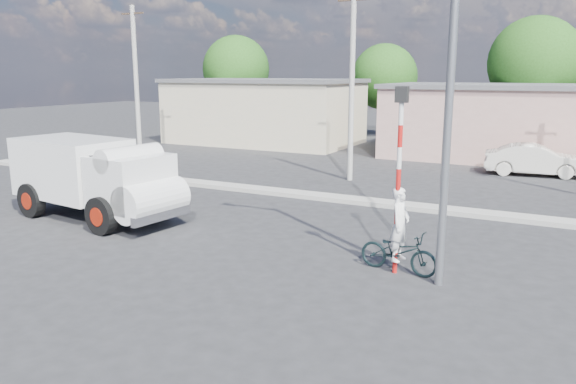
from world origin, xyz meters
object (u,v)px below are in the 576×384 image
at_px(bicycle, 399,252).
at_px(car_cream, 535,160).
at_px(cyclist, 399,237).
at_px(traffic_pole, 399,165).
at_px(streetlight, 444,57).
at_px(truck, 96,176).

distance_m(bicycle, car_cream, 15.50).
bearing_deg(cyclist, traffic_pole, 150.25).
bearing_deg(bicycle, traffic_pole, 150.25).
relative_size(cyclist, streetlight, 0.20).
distance_m(truck, bicycle, 10.09).
bearing_deg(bicycle, truck, 94.90).
bearing_deg(traffic_pole, bicycle, 53.22).
distance_m(bicycle, cyclist, 0.37).
relative_size(traffic_pole, streetlight, 0.48).
distance_m(car_cream, traffic_pole, 15.69).
bearing_deg(truck, cyclist, 5.30).
bearing_deg(truck, car_cream, 58.91).
bearing_deg(traffic_pole, truck, 177.43).
bearing_deg(bicycle, streetlight, -106.09).
bearing_deg(streetlight, truck, 176.08).
xyz_separation_m(truck, streetlight, (10.93, -0.75, 3.55)).
distance_m(truck, traffic_pole, 10.07).
xyz_separation_m(bicycle, traffic_pole, (-0.06, -0.08, 2.09)).
xyz_separation_m(truck, bicycle, (10.05, -0.37, -0.90)).
distance_m(car_cream, streetlight, 16.35).
height_order(traffic_pole, streetlight, streetlight).
distance_m(truck, cyclist, 10.07).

